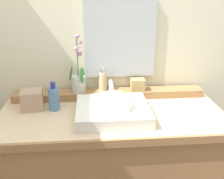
% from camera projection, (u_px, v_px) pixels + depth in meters
% --- Properties ---
extents(wall_back, '(3.07, 0.20, 2.49)m').
position_uv_depth(wall_back, '(107.00, 41.00, 1.88)').
color(wall_back, beige).
rests_on(wall_back, ground).
extents(vanity_cabinet, '(1.36, 0.63, 0.90)m').
position_uv_depth(vanity_cabinet, '(112.00, 173.00, 1.78)').
color(vanity_cabinet, '#A17347').
rests_on(vanity_cabinet, ground).
extents(back_ledge, '(1.28, 0.12, 0.05)m').
position_uv_depth(back_ledge, '(109.00, 94.00, 1.83)').
color(back_ledge, '#A17347').
rests_on(back_ledge, vanity_cabinet).
extents(sink_basin, '(0.42, 0.38, 0.28)m').
position_uv_depth(sink_basin, '(112.00, 112.00, 1.55)').
color(sink_basin, white).
rests_on(sink_basin, vanity_cabinet).
extents(potted_plant, '(0.12, 0.11, 0.39)m').
position_uv_depth(potted_plant, '(79.00, 80.00, 1.77)').
color(potted_plant, silver).
rests_on(potted_plant, back_ledge).
extents(soap_dispenser, '(0.05, 0.06, 0.16)m').
position_uv_depth(soap_dispenser, '(103.00, 81.00, 1.82)').
color(soap_dispenser, beige).
rests_on(soap_dispenser, back_ledge).
extents(trinket_box, '(0.09, 0.07, 0.08)m').
position_uv_depth(trinket_box, '(138.00, 85.00, 1.82)').
color(trinket_box, tan).
rests_on(trinket_box, back_ledge).
extents(lotion_bottle, '(0.07, 0.07, 0.18)m').
position_uv_depth(lotion_bottle, '(54.00, 98.00, 1.63)').
color(lotion_bottle, '#5381AC').
rests_on(lotion_bottle, vanity_cabinet).
extents(tissue_box, '(0.15, 0.15, 0.12)m').
position_uv_depth(tissue_box, '(32.00, 100.00, 1.65)').
color(tissue_box, tan).
rests_on(tissue_box, vanity_cabinet).
extents(mirror, '(0.47, 0.02, 0.50)m').
position_uv_depth(mirror, '(120.00, 40.00, 1.77)').
color(mirror, silver).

